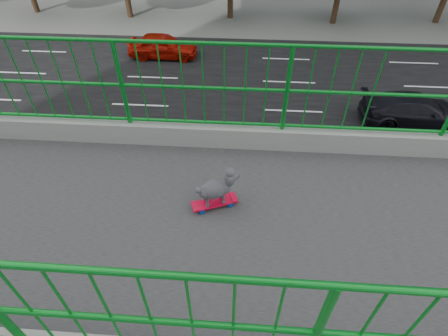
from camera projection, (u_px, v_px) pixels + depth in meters
name	position (u px, v px, depth m)	size (l,w,h in m)	color
road	(140.00, 105.00, 18.24)	(18.00, 90.00, 0.02)	black
skateboard	(215.00, 203.00, 3.87)	(0.33, 0.53, 0.07)	red
poodle	(217.00, 188.00, 3.72)	(0.31, 0.46, 0.41)	#2E2B30
car_0	(93.00, 193.00, 12.64)	(1.66, 4.12, 1.40)	white
car_4	(163.00, 46.00, 21.98)	(1.75, 4.36, 1.49)	#AF1207
car_6	(400.00, 153.00, 14.40)	(2.17, 4.70, 1.31)	white
car_7	(414.00, 110.00, 16.61)	(2.04, 5.03, 1.46)	black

